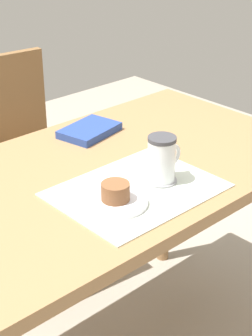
% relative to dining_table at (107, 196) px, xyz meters
% --- Properties ---
extents(dining_table, '(1.22, 0.70, 0.73)m').
position_rel_dining_table_xyz_m(dining_table, '(0.00, 0.00, 0.00)').
color(dining_table, '#997047').
rests_on(dining_table, ground_plane).
extents(wooden_chair, '(0.46, 0.46, 0.86)m').
position_rel_dining_table_xyz_m(wooden_chair, '(0.11, 0.66, -0.17)').
color(wooden_chair, brown).
rests_on(wooden_chair, ground_plane).
extents(placemat, '(0.41, 0.31, 0.00)m').
position_rel_dining_table_xyz_m(placemat, '(-0.02, -0.15, 0.09)').
color(placemat, silver).
rests_on(placemat, dining_table).
extents(pastry_plate, '(0.16, 0.16, 0.01)m').
position_rel_dining_table_xyz_m(pastry_plate, '(-0.11, -0.16, 0.10)').
color(pastry_plate, white).
rests_on(pastry_plate, placemat).
extents(pastry, '(0.07, 0.07, 0.04)m').
position_rel_dining_table_xyz_m(pastry, '(-0.11, -0.16, 0.12)').
color(pastry, brown).
rests_on(pastry, pastry_plate).
extents(coffee_coaster, '(0.08, 0.08, 0.00)m').
position_rel_dining_table_xyz_m(coffee_coaster, '(0.05, -0.16, 0.09)').
color(coffee_coaster, '#99999E').
rests_on(coffee_coaster, placemat).
extents(coffee_mug, '(0.11, 0.07, 0.12)m').
position_rel_dining_table_xyz_m(coffee_mug, '(0.06, -0.16, 0.16)').
color(coffee_mug, white).
rests_on(coffee_mug, coffee_coaster).
extents(small_book, '(0.20, 0.16, 0.02)m').
position_rel_dining_table_xyz_m(small_book, '(0.12, 0.22, 0.10)').
color(small_book, navy).
rests_on(small_book, dining_table).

